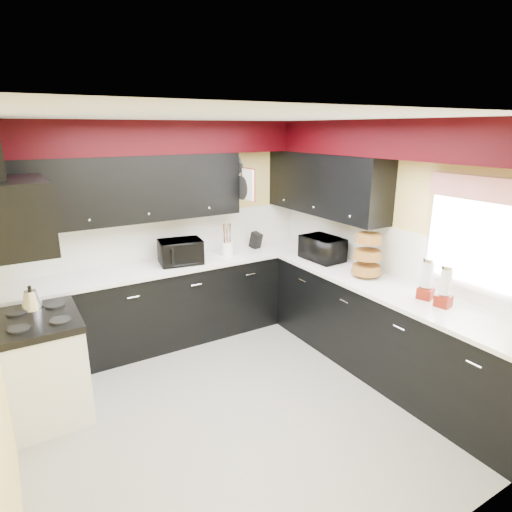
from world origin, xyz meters
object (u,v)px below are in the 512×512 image
Objects in this scene: knife_block at (256,240)px; utensil_crock at (227,249)px; toaster_oven at (181,252)px; microwave at (323,249)px; kettle at (31,300)px.

utensil_crock is at bearing 176.65° from knife_block.
utensil_crock is (0.60, 0.02, -0.06)m from toaster_oven.
knife_block is at bearing 22.60° from microwave.
microwave is 3.09× the size of utensil_crock.
toaster_oven is 2.94× the size of utensil_crock.
knife_block is (0.46, 0.10, 0.02)m from utensil_crock.
microwave is 0.93m from knife_block.
kettle is (-1.56, -0.48, -0.08)m from toaster_oven.
knife_block is 1.13× the size of kettle.
toaster_oven is 0.95× the size of microwave.
utensil_crock reaches higher than kettle.
microwave is (1.47, -0.72, 0.00)m from toaster_oven.
kettle is (-2.16, -0.50, -0.02)m from utensil_crock.
microwave is at bearing -17.40° from toaster_oven.
utensil_crock is 2.22m from kettle.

